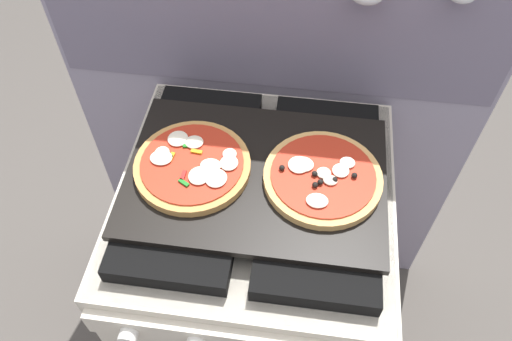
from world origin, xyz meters
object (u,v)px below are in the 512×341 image
(baking_tray, at_px, (256,176))
(pizza_left, at_px, (193,165))
(pizza_right, at_px, (322,177))
(stove, at_px, (256,275))

(baking_tray, height_order, pizza_left, pizza_left)
(baking_tray, distance_m, pizza_left, 0.13)
(pizza_left, bearing_deg, pizza_right, 1.07)
(pizza_left, height_order, pizza_right, pizza_right)
(stove, relative_size, baking_tray, 1.67)
(baking_tray, relative_size, pizza_left, 2.22)
(stove, distance_m, pizza_left, 0.50)
(pizza_right, bearing_deg, pizza_left, -178.93)
(stove, relative_size, pizza_right, 3.70)
(pizza_left, relative_size, pizza_right, 1.00)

